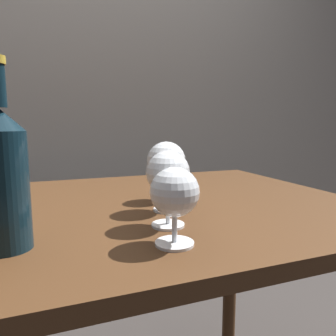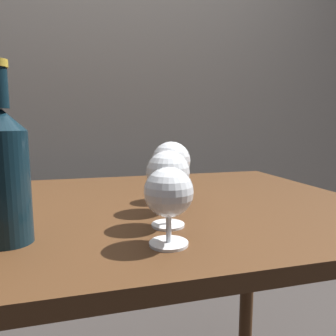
{
  "view_description": "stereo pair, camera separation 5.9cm",
  "coord_description": "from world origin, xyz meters",
  "px_view_note": "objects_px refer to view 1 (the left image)",
  "views": [
    {
      "loc": [
        -0.09,
        -0.74,
        0.97
      ],
      "look_at": [
        0.12,
        -0.2,
        0.89
      ],
      "focal_mm": 33.01,
      "sensor_mm": 36.0,
      "label": 1
    },
    {
      "loc": [
        -0.03,
        -0.76,
        0.97
      ],
      "look_at": [
        0.12,
        -0.2,
        0.89
      ],
      "focal_mm": 33.01,
      "sensor_mm": 36.0,
      "label": 2
    }
  ],
  "objects_px": {
    "wine_glass_merlot": "(175,194)",
    "wine_bottle": "(3,177)",
    "wine_glass_rose": "(168,174)",
    "wine_glass_chardonnay": "(166,162)",
    "wine_glass_port": "(165,166)"
  },
  "relations": [
    {
      "from": "wine_bottle",
      "to": "wine_glass_merlot",
      "type": "bearing_deg",
      "value": -16.81
    },
    {
      "from": "wine_glass_merlot",
      "to": "wine_glass_chardonnay",
      "type": "xyz_separation_m",
      "value": [
        0.06,
        0.2,
        0.03
      ]
    },
    {
      "from": "wine_glass_rose",
      "to": "wine_glass_merlot",
      "type": "bearing_deg",
      "value": -104.14
    },
    {
      "from": "wine_glass_rose",
      "to": "wine_glass_port",
      "type": "distance_m",
      "value": 0.21
    },
    {
      "from": "wine_glass_rose",
      "to": "wine_bottle",
      "type": "xyz_separation_m",
      "value": [
        -0.28,
        -0.02,
        0.01
      ]
    },
    {
      "from": "wine_glass_port",
      "to": "wine_bottle",
      "type": "height_order",
      "value": "wine_bottle"
    },
    {
      "from": "wine_glass_merlot",
      "to": "wine_glass_port",
      "type": "distance_m",
      "value": 0.3
    },
    {
      "from": "wine_glass_port",
      "to": "wine_bottle",
      "type": "distance_m",
      "value": 0.4
    },
    {
      "from": "wine_glass_rose",
      "to": "wine_glass_chardonnay",
      "type": "distance_m",
      "value": 0.11
    },
    {
      "from": "wine_glass_chardonnay",
      "to": "wine_glass_merlot",
      "type": "bearing_deg",
      "value": -106.47
    },
    {
      "from": "wine_glass_chardonnay",
      "to": "wine_glass_port",
      "type": "bearing_deg",
      "value": 71.5
    },
    {
      "from": "wine_glass_merlot",
      "to": "wine_bottle",
      "type": "bearing_deg",
      "value": 163.19
    },
    {
      "from": "wine_glass_merlot",
      "to": "wine_glass_port",
      "type": "relative_size",
      "value": 0.95
    },
    {
      "from": "wine_glass_merlot",
      "to": "wine_glass_chardonnay",
      "type": "distance_m",
      "value": 0.21
    },
    {
      "from": "wine_glass_rose",
      "to": "wine_bottle",
      "type": "height_order",
      "value": "wine_bottle"
    }
  ]
}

